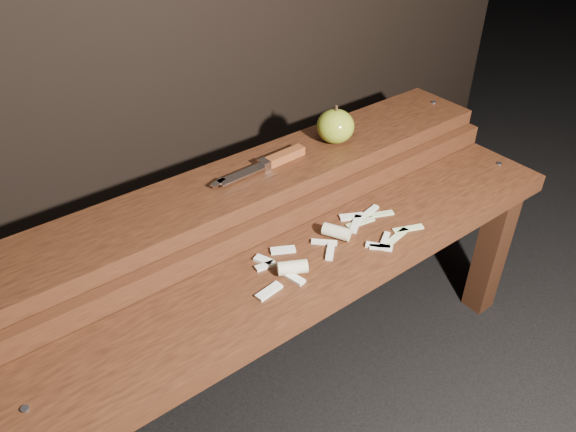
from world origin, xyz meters
TOP-DOWN VIEW (x-y plane):
  - ground at (0.00, 0.00)m, footprint 60.00×60.00m
  - bench_front_tier at (0.00, -0.06)m, footprint 1.20×0.20m
  - bench_rear_tier at (0.00, 0.17)m, footprint 1.20×0.21m
  - apple at (0.22, 0.17)m, footprint 0.08×0.08m
  - knife at (0.05, 0.17)m, footprint 0.24×0.03m
  - apple_scraps at (0.02, -0.04)m, footprint 0.39×0.15m

SIDE VIEW (x-z plane):
  - ground at x=0.00m, z-range 0.00..0.00m
  - bench_front_tier at x=0.00m, z-range 0.14..0.56m
  - bench_rear_tier at x=0.00m, z-range 0.16..0.67m
  - apple_scraps at x=0.02m, z-range 0.42..0.44m
  - knife at x=0.05m, z-range 0.50..0.52m
  - apple at x=0.22m, z-range 0.49..0.58m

